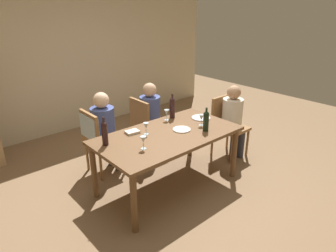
% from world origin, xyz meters
% --- Properties ---
extents(ground_plane, '(10.00, 10.00, 0.00)m').
position_xyz_m(ground_plane, '(0.00, 0.00, 0.00)').
color(ground_plane, '#846647').
extents(rear_room_partition, '(6.40, 0.12, 2.70)m').
position_xyz_m(rear_room_partition, '(0.00, 2.68, 1.35)').
color(rear_room_partition, beige).
rests_on(rear_room_partition, ground_plane).
extents(dining_table, '(1.78, 0.96, 0.74)m').
position_xyz_m(dining_table, '(0.00, 0.00, 0.66)').
color(dining_table, brown).
rests_on(dining_table, ground_plane).
extents(chair_far_right, '(0.44, 0.44, 0.92)m').
position_xyz_m(chair_far_right, '(0.31, 0.86, 0.53)').
color(chair_far_right, olive).
rests_on(chair_far_right, ground_plane).
extents(chair_right_end, '(0.44, 0.44, 0.92)m').
position_xyz_m(chair_right_end, '(1.27, 0.09, 0.53)').
color(chair_right_end, olive).
rests_on(chair_right_end, ground_plane).
extents(chair_far_left, '(0.45, 0.44, 0.92)m').
position_xyz_m(chair_far_left, '(-0.52, 0.86, 0.59)').
color(chair_far_left, olive).
rests_on(chair_far_left, ground_plane).
extents(person_woman_host, '(0.35, 0.31, 1.14)m').
position_xyz_m(person_woman_host, '(0.43, 0.86, 0.66)').
color(person_woman_host, '#33333D').
rests_on(person_woman_host, ground_plane).
extents(person_man_bearded, '(0.30, 0.35, 1.12)m').
position_xyz_m(person_man_bearded, '(1.27, -0.03, 0.65)').
color(person_man_bearded, '#33333D').
rests_on(person_man_bearded, ground_plane).
extents(person_man_guest, '(0.36, 0.31, 1.15)m').
position_xyz_m(person_man_guest, '(-0.37, 0.86, 0.66)').
color(person_man_guest, '#33333D').
rests_on(person_man_guest, ground_plane).
extents(wine_bottle_tall_green, '(0.07, 0.07, 0.34)m').
position_xyz_m(wine_bottle_tall_green, '(0.40, 0.37, 0.90)').
color(wine_bottle_tall_green, black).
rests_on(wine_bottle_tall_green, dining_table).
extents(wine_bottle_dark_red, '(0.07, 0.07, 0.33)m').
position_xyz_m(wine_bottle_dark_red, '(-0.73, 0.23, 0.89)').
color(wine_bottle_dark_red, black).
rests_on(wine_bottle_dark_red, dining_table).
extents(wine_bottle_short_olive, '(0.07, 0.07, 0.30)m').
position_xyz_m(wine_bottle_short_olive, '(0.41, -0.24, 0.88)').
color(wine_bottle_short_olive, black).
rests_on(wine_bottle_short_olive, dining_table).
extents(wine_glass_near_left, '(0.07, 0.07, 0.15)m').
position_xyz_m(wine_glass_near_left, '(-0.47, -0.13, 0.85)').
color(wine_glass_near_left, silver).
rests_on(wine_glass_near_left, dining_table).
extents(wine_glass_centre, '(0.07, 0.07, 0.15)m').
position_xyz_m(wine_glass_centre, '(0.28, 0.35, 0.85)').
color(wine_glass_centre, silver).
rests_on(wine_glass_centre, dining_table).
extents(wine_glass_near_right, '(0.07, 0.07, 0.15)m').
position_xyz_m(wine_glass_near_right, '(0.50, -0.08, 0.85)').
color(wine_glass_near_right, silver).
rests_on(wine_glass_near_right, dining_table).
extents(wine_glass_far, '(0.07, 0.07, 0.15)m').
position_xyz_m(wine_glass_far, '(-0.21, 0.16, 0.85)').
color(wine_glass_far, silver).
rests_on(wine_glass_far, dining_table).
extents(dinner_plate_host, '(0.22, 0.22, 0.01)m').
position_xyz_m(dinner_plate_host, '(0.20, -0.03, 0.75)').
color(dinner_plate_host, white).
rests_on(dinner_plate_host, dining_table).
extents(dinner_plate_guest_left, '(0.26, 0.26, 0.01)m').
position_xyz_m(dinner_plate_guest_left, '(0.69, 0.09, 0.75)').
color(dinner_plate_guest_left, white).
rests_on(dinner_plate_guest_left, dining_table).
extents(folded_napkin, '(0.17, 0.14, 0.03)m').
position_xyz_m(folded_napkin, '(-0.32, 0.30, 0.76)').
color(folded_napkin, beige).
rests_on(folded_napkin, dining_table).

